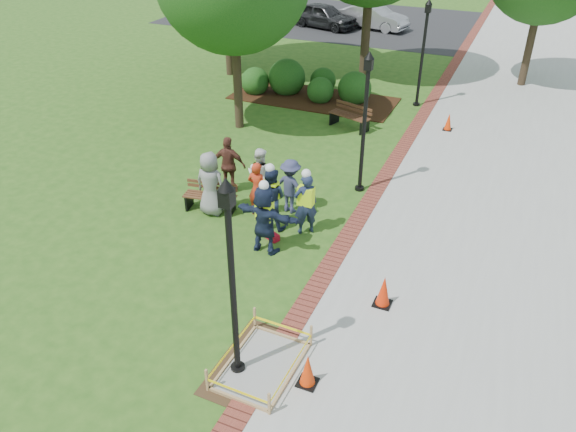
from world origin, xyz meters
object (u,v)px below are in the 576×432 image
at_px(hivis_worker_a, 265,217).
at_px(hivis_worker_c, 271,197).
at_px(bench_near, 210,202).
at_px(wet_concrete_pad, 261,359).
at_px(cone_front, 308,370).
at_px(lamp_near, 231,268).
at_px(hivis_worker_b, 306,202).

height_order(hivis_worker_a, hivis_worker_c, hivis_worker_a).
height_order(bench_near, hivis_worker_c, hivis_worker_c).
bearing_deg(bench_near, wet_concrete_pad, -50.76).
relative_size(wet_concrete_pad, cone_front, 3.15).
distance_m(lamp_near, hivis_worker_c, 5.46).
height_order(bench_near, hivis_worker_b, hivis_worker_b).
height_order(wet_concrete_pad, lamp_near, lamp_near).
bearing_deg(hivis_worker_a, hivis_worker_b, 63.09).
bearing_deg(wet_concrete_pad, hivis_worker_b, 102.06).
relative_size(cone_front, hivis_worker_c, 0.39).
relative_size(bench_near, hivis_worker_a, 0.77).
relative_size(hivis_worker_a, hivis_worker_b, 1.07).
relative_size(wet_concrete_pad, lamp_near, 0.55).
height_order(bench_near, lamp_near, lamp_near).
relative_size(cone_front, lamp_near, 0.17).
xyz_separation_m(bench_near, lamp_near, (3.58, -5.11, 2.22)).
height_order(wet_concrete_pad, hivis_worker_a, hivis_worker_a).
xyz_separation_m(lamp_near, hivis_worker_c, (-1.60, 4.99, -1.52)).
relative_size(wet_concrete_pad, hivis_worker_c, 1.21).
xyz_separation_m(lamp_near, hivis_worker_a, (-1.26, 3.91, -1.48)).
distance_m(wet_concrete_pad, bench_near, 6.30).
distance_m(cone_front, hivis_worker_b, 5.35).
bearing_deg(lamp_near, wet_concrete_pad, 30.45).
xyz_separation_m(cone_front, hivis_worker_c, (-2.99, 4.78, 0.60)).
relative_size(cone_front, hivis_worker_a, 0.37).
height_order(cone_front, hivis_worker_b, hivis_worker_b).
relative_size(bench_near, hivis_worker_c, 0.81).
bearing_deg(wet_concrete_pad, cone_front, -1.75).
xyz_separation_m(wet_concrete_pad, hivis_worker_a, (-1.66, 3.67, 0.77)).
bearing_deg(bench_near, hivis_worker_a, -27.43).
distance_m(wet_concrete_pad, hivis_worker_c, 5.21).
bearing_deg(hivis_worker_c, hivis_worker_b, 8.16).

